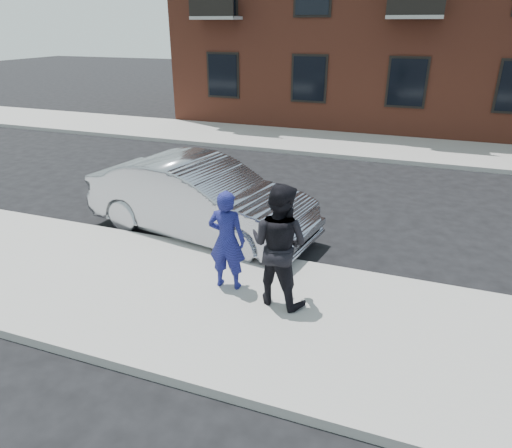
% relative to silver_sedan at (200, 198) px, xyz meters
% --- Properties ---
extents(ground, '(100.00, 100.00, 0.00)m').
position_rel_silver_sedan_xyz_m(ground, '(3.34, -2.30, -0.83)').
color(ground, black).
rests_on(ground, ground).
extents(near_sidewalk, '(50.00, 3.50, 0.15)m').
position_rel_silver_sedan_xyz_m(near_sidewalk, '(3.34, -2.55, -0.76)').
color(near_sidewalk, '#9B9993').
rests_on(near_sidewalk, ground).
extents(near_curb, '(50.00, 0.10, 0.15)m').
position_rel_silver_sedan_xyz_m(near_curb, '(3.34, -0.75, -0.76)').
color(near_curb, '#999691').
rests_on(near_curb, ground).
extents(far_sidewalk, '(50.00, 3.50, 0.15)m').
position_rel_silver_sedan_xyz_m(far_sidewalk, '(3.34, 8.95, -0.76)').
color(far_sidewalk, '#9B9993').
rests_on(far_sidewalk, ground).
extents(far_curb, '(50.00, 0.10, 0.15)m').
position_rel_silver_sedan_xyz_m(far_curb, '(3.34, 7.15, -0.76)').
color(far_curb, '#999691').
rests_on(far_curb, ground).
extents(silver_sedan, '(5.27, 2.57, 1.66)m').
position_rel_silver_sedan_xyz_m(silver_sedan, '(0.00, 0.00, 0.00)').
color(silver_sedan, '#999BA3').
rests_on(silver_sedan, ground).
extents(man_hoodie, '(0.65, 0.51, 1.71)m').
position_rel_silver_sedan_xyz_m(man_hoodie, '(1.50, -2.02, 0.18)').
color(man_hoodie, navy).
rests_on(man_hoodie, near_sidewalk).
extents(man_peacoat, '(1.09, 0.93, 1.98)m').
position_rel_silver_sedan_xyz_m(man_peacoat, '(2.42, -2.15, 0.31)').
color(man_peacoat, black).
rests_on(man_peacoat, near_sidewalk).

